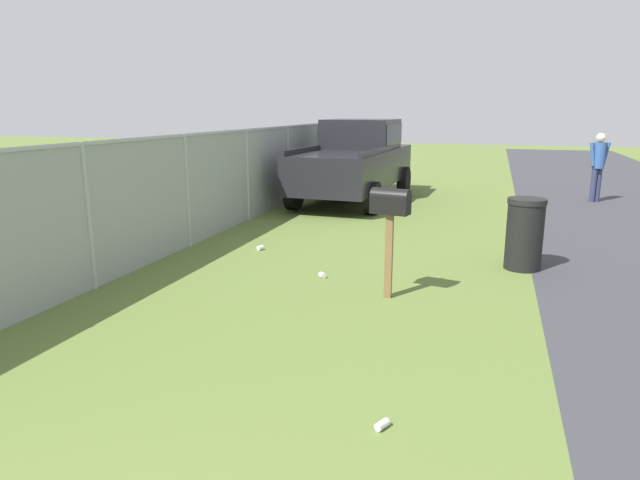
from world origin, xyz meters
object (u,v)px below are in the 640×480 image
object	(u,v)px
pickup_truck	(356,158)
pedestrian	(598,162)
mailbox	(390,211)
trash_bin	(525,234)

from	to	relation	value
pickup_truck	pedestrian	size ratio (longest dim) A/B	3.09
mailbox	pedestrian	distance (m)	9.83
mailbox	pickup_truck	xyz separation A→B (m)	(7.58, 2.28, -0.02)
mailbox	pickup_truck	distance (m)	7.92
pickup_truck	trash_bin	size ratio (longest dim) A/B	5.06
mailbox	trash_bin	distance (m)	2.61
mailbox	pedestrian	bearing A→B (deg)	-10.73
mailbox	pedestrian	size ratio (longest dim) A/B	0.80
pickup_truck	pedestrian	distance (m)	6.21
pedestrian	pickup_truck	bearing A→B (deg)	-106.42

